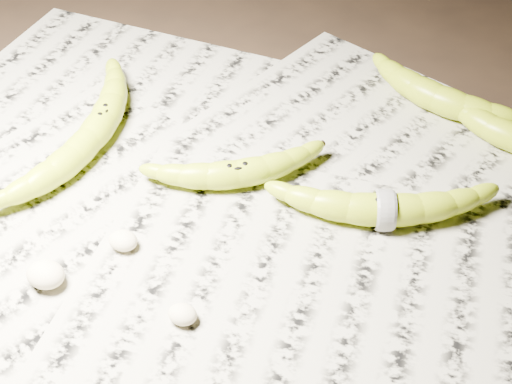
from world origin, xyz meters
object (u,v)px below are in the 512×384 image
at_px(banana_upper_a, 439,96).
at_px(banana_taped, 385,208).
at_px(banana_left_b, 72,154).
at_px(banana_center, 237,171).
at_px(banana_left_a, 103,118).

bearing_deg(banana_upper_a, banana_taped, -76.52).
xyz_separation_m(banana_left_b, banana_upper_a, (0.36, 0.28, 0.00)).
height_order(banana_left_b, banana_taped, same).
bearing_deg(banana_left_b, banana_upper_a, -47.68).
distance_m(banana_left_b, banana_center, 0.19).
bearing_deg(banana_taped, banana_left_a, 155.90).
height_order(banana_left_b, banana_upper_a, banana_upper_a).
xyz_separation_m(banana_left_b, banana_taped, (0.36, 0.06, 0.00)).
height_order(banana_left_a, banana_left_b, banana_left_a).
xyz_separation_m(banana_taped, banana_upper_a, (0.01, 0.22, 0.00)).
height_order(banana_taped, banana_upper_a, same).
xyz_separation_m(banana_center, banana_upper_a, (0.17, 0.23, 0.00)).
relative_size(banana_taped, banana_upper_a, 1.13).
height_order(banana_left_a, banana_upper_a, same).
relative_size(banana_left_a, banana_center, 1.18).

